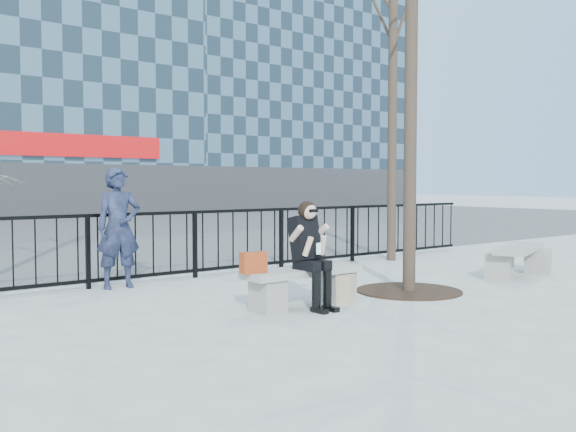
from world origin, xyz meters
TOP-DOWN VIEW (x-y plane):
  - ground at (0.00, 0.00)m, footprint 120.00×120.00m
  - railing at (0.00, 3.00)m, footprint 14.00×0.06m
  - building_right at (20.00, 27.00)m, footprint 16.20×10.20m
  - tree_grate at (1.90, -0.10)m, footprint 1.50×1.50m
  - bench_main at (0.00, 0.00)m, footprint 1.65×0.46m
  - bench_second at (4.50, -0.25)m, footprint 1.74×0.48m
  - seated_woman at (0.00, -0.16)m, footprint 0.50×0.64m
  - handbag at (-0.75, 0.02)m, footprint 0.32×0.18m
  - shopping_bag at (0.63, -0.15)m, footprint 0.42×0.34m
  - standing_man at (-1.21, 2.80)m, footprint 0.70×0.50m

SIDE VIEW (x-z plane):
  - ground at x=0.00m, z-range 0.00..0.00m
  - tree_grate at x=1.90m, z-range 0.00..0.02m
  - shopping_bag at x=0.63m, z-range 0.00..0.38m
  - bench_main at x=0.00m, z-range 0.06..0.55m
  - bench_second at x=4.50m, z-range 0.06..0.58m
  - railing at x=0.00m, z-range 0.00..1.11m
  - handbag at x=-0.75m, z-range 0.49..0.74m
  - seated_woman at x=0.00m, z-range 0.00..1.34m
  - standing_man at x=-1.21m, z-range 0.00..1.79m
  - building_right at x=20.00m, z-range 0.00..20.60m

